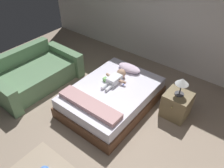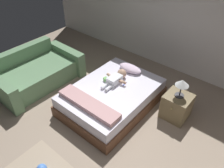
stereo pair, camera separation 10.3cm
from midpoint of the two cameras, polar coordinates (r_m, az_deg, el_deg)
ground_plane at (r=3.88m, az=-5.58°, el=-14.46°), size 8.00×8.00×0.00m
wall_behind_bed at (r=5.18m, az=18.37°, el=17.46°), size 8.00×0.12×2.81m
bed at (r=4.31m, az=0.69°, el=-3.43°), size 1.39×1.94×0.44m
pillow at (r=4.62m, az=5.47°, el=4.15°), size 0.52×0.26×0.12m
baby at (r=4.29m, az=1.97°, el=1.62°), size 0.48×0.65×0.19m
toothbrush at (r=4.26m, az=4.05°, el=0.08°), size 0.02×0.13×0.02m
couch at (r=5.18m, az=-18.86°, el=2.97°), size 1.21×1.88×0.74m
nightstand at (r=4.25m, az=17.30°, el=-5.55°), size 0.46×0.49×0.51m
lamp at (r=3.93m, az=18.70°, el=-0.01°), size 0.24×0.24×0.35m
blanket at (r=3.78m, az=-5.43°, el=-5.25°), size 1.25×0.29×0.09m
toy_block at (r=4.32m, az=-0.99°, el=1.24°), size 0.09×0.09×0.08m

